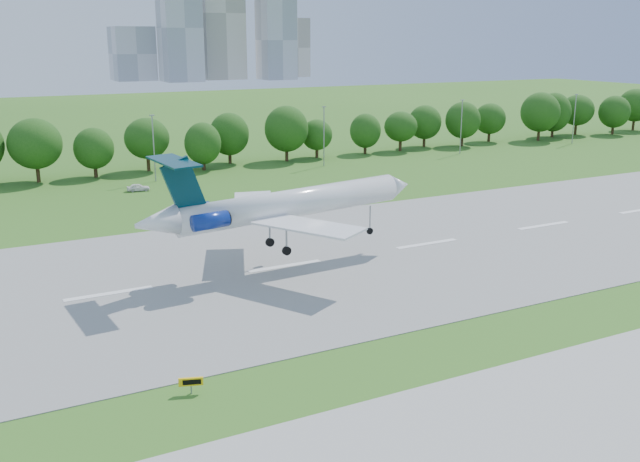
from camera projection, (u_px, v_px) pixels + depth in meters
The scene contains 8 objects.
ground at pixel (577, 308), 69.79m from camera, with size 600.00×600.00×0.00m, color #2C5A17.
runway at pixel (427, 244), 91.20m from camera, with size 400.00×45.00×0.08m, color gray.
tree_line at pixel (237, 135), 146.99m from camera, with size 288.40×8.40×10.40m.
light_poles at pixel (244, 141), 137.27m from camera, with size 175.90×0.25×12.19m.
skyline at pixel (214, 29), 440.90m from camera, with size 127.00×52.00×80.00m.
airliner at pixel (278, 205), 79.91m from camera, with size 34.98×25.45×11.84m.
taxi_sign_left at pixel (191, 382), 52.77m from camera, with size 1.79×0.77×1.28m.
service_vehicle_b at pixel (138, 187), 122.61m from camera, with size 1.54×3.83×1.30m, color white.
Camera 1 is at (-52.44, -46.44, 25.61)m, focal length 40.00 mm.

